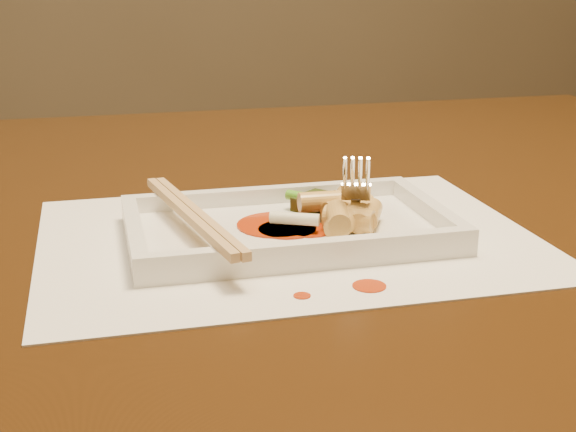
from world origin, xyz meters
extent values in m
cube|color=black|center=(0.00, 0.00, 0.73)|extent=(1.40, 0.90, 0.04)
cylinder|color=black|center=(0.62, 0.37, 0.35)|extent=(0.07, 0.07, 0.71)
cube|color=white|center=(0.07, -0.14, 0.75)|extent=(0.40, 0.30, 0.00)
cylinder|color=#B02B05|center=(0.10, -0.25, 0.75)|extent=(0.02, 0.02, 0.00)
cylinder|color=#B02B05|center=(0.05, -0.26, 0.75)|extent=(0.01, 0.01, 0.00)
cube|color=white|center=(0.07, -0.14, 0.76)|extent=(0.26, 0.16, 0.01)
cube|color=white|center=(0.07, -0.06, 0.77)|extent=(0.26, 0.01, 0.01)
cube|color=white|center=(0.07, -0.21, 0.77)|extent=(0.26, 0.01, 0.01)
cube|color=white|center=(-0.06, -0.14, 0.77)|extent=(0.01, 0.14, 0.01)
cube|color=white|center=(0.19, -0.14, 0.77)|extent=(0.01, 0.14, 0.01)
cube|color=black|center=(0.10, -0.10, 0.77)|extent=(0.05, 0.05, 0.01)
cylinder|color=#EAEACC|center=(0.07, -0.15, 0.77)|extent=(0.04, 0.03, 0.01)
cylinder|color=#409618|center=(0.11, -0.12, 0.77)|extent=(0.07, 0.07, 0.01)
cube|color=tan|center=(-0.02, -0.14, 0.78)|extent=(0.05, 0.21, 0.01)
cube|color=tan|center=(-0.01, -0.14, 0.78)|extent=(0.05, 0.21, 0.01)
cylinder|color=#B02B05|center=(0.08, -0.15, 0.76)|extent=(0.04, 0.04, 0.00)
cylinder|color=#B02B05|center=(0.06, -0.14, 0.76)|extent=(0.05, 0.05, 0.00)
cylinder|color=#B02B05|center=(0.06, -0.13, 0.76)|extent=(0.07, 0.07, 0.00)
cylinder|color=#D5B663|center=(0.12, -0.11, 0.77)|extent=(0.04, 0.05, 0.02)
cylinder|color=#D5B663|center=(0.11, -0.16, 0.77)|extent=(0.04, 0.05, 0.02)
cylinder|color=#D5B663|center=(0.10, -0.17, 0.78)|extent=(0.03, 0.04, 0.02)
cylinder|color=#D5B663|center=(0.13, -0.15, 0.77)|extent=(0.03, 0.04, 0.02)
cylinder|color=#D5B663|center=(0.12, -0.15, 0.77)|extent=(0.03, 0.05, 0.02)
cylinder|color=#D5B663|center=(0.11, -0.13, 0.78)|extent=(0.05, 0.02, 0.02)
cylinder|color=#D5B663|center=(0.12, -0.13, 0.77)|extent=(0.05, 0.04, 0.02)
cylinder|color=#D5B663|center=(0.11, -0.16, 0.77)|extent=(0.04, 0.04, 0.02)
camera|label=1|loc=(-0.08, -0.74, 0.97)|focal=50.00mm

